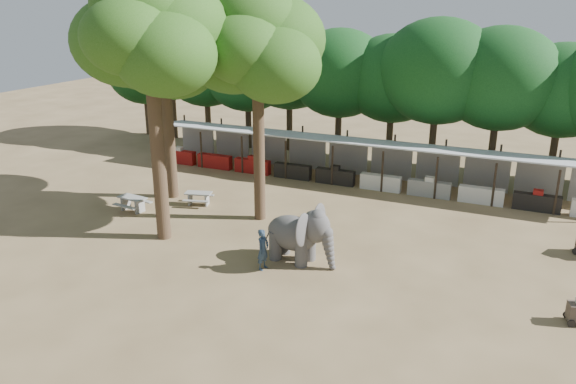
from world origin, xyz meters
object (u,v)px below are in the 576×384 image
at_px(elephant, 300,234).
at_px(handler, 263,249).
at_px(yard_tree_left, 163,47).
at_px(yard_tree_center, 149,33).
at_px(picnic_table_far, 198,197).
at_px(picnic_table_near, 133,202).
at_px(yard_tree_back, 256,45).

height_order(elephant, handler, elephant).
bearing_deg(yard_tree_left, handler, -35.24).
distance_m(yard_tree_center, handler, 10.24).
relative_size(yard_tree_left, picnic_table_far, 6.51).
distance_m(yard_tree_left, picnic_table_near, 8.26).
height_order(yard_tree_back, elephant, yard_tree_back).
relative_size(yard_tree_back, elephant, 3.42).
height_order(yard_tree_left, elephant, yard_tree_left).
distance_m(yard_tree_left, handler, 13.04).
xyz_separation_m(handler, picnic_table_near, (-9.26, 3.26, -0.37)).
height_order(elephant, picnic_table_near, elephant).
bearing_deg(yard_tree_back, picnic_table_far, 176.52).
distance_m(elephant, picnic_table_far, 8.82).
bearing_deg(yard_tree_left, yard_tree_center, -59.04).
bearing_deg(picnic_table_far, yard_tree_left, 145.49).
xyz_separation_m(elephant, handler, (-1.11, -1.28, -0.38)).
relative_size(yard_tree_left, elephant, 3.32).
distance_m(yard_tree_back, picnic_table_far, 8.93).
height_order(yard_tree_back, handler, yard_tree_back).
height_order(yard_tree_left, yard_tree_center, yard_tree_center).
distance_m(yard_tree_back, handler, 9.70).
height_order(yard_tree_left, handler, yard_tree_left).
xyz_separation_m(yard_tree_center, yard_tree_back, (3.00, 4.00, -0.67)).
bearing_deg(yard_tree_back, yard_tree_center, -126.86).
distance_m(handler, picnic_table_near, 9.83).
height_order(yard_tree_back, picnic_table_far, yard_tree_back).
relative_size(yard_tree_left, handler, 6.32).
bearing_deg(yard_tree_back, picnic_table_near, -163.02).
relative_size(elephant, handler, 1.90).
height_order(yard_tree_center, yard_tree_back, yard_tree_center).
relative_size(picnic_table_near, picnic_table_far, 1.01).
height_order(picnic_table_near, picnic_table_far, picnic_table_near).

